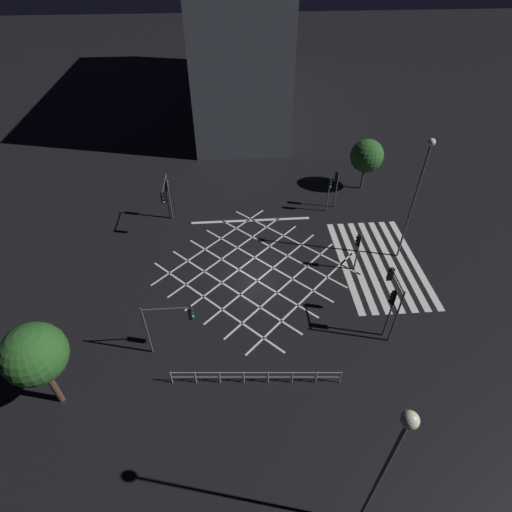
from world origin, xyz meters
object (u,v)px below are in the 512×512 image
at_px(traffic_light_median_south, 358,245).
at_px(traffic_light_sw_main, 393,291).
at_px(street_lamp_west, 391,456).
at_px(traffic_light_se_cross, 336,182).
at_px(traffic_light_ne_main, 166,196).
at_px(traffic_light_sw_cross, 391,305).
at_px(street_lamp_east, 420,182).
at_px(street_tree_far, 35,355).
at_px(traffic_light_nw_cross, 171,319).
at_px(traffic_light_ne_cross, 167,191).
at_px(street_tree_near, 367,156).
at_px(traffic_light_se_main, 329,188).

distance_m(traffic_light_median_south, traffic_light_sw_main, 5.52).
distance_m(traffic_light_sw_main, street_lamp_west, 12.16).
bearing_deg(traffic_light_se_cross, traffic_light_ne_main, 8.74).
bearing_deg(traffic_light_sw_cross, street_lamp_east, -115.93).
bearing_deg(traffic_light_ne_main, traffic_light_sw_main, 51.43).
bearing_deg(street_tree_far, traffic_light_sw_main, -78.95).
height_order(traffic_light_se_cross, traffic_light_sw_main, traffic_light_sw_main).
relative_size(traffic_light_nw_cross, street_lamp_east, 0.41).
distance_m(traffic_light_ne_main, traffic_light_nw_cross, 12.57).
bearing_deg(traffic_light_ne_cross, street_lamp_east, -19.70).
xyz_separation_m(traffic_light_se_cross, traffic_light_sw_cross, (-14.48, 0.10, 0.26)).
height_order(traffic_light_sw_cross, street_lamp_west, street_lamp_west).
height_order(traffic_light_sw_main, street_lamp_east, street_lamp_east).
relative_size(traffic_light_median_south, traffic_light_se_cross, 0.91).
relative_size(street_lamp_west, street_tree_near, 1.95).
relative_size(traffic_light_nw_cross, traffic_light_sw_main, 0.91).
relative_size(traffic_light_median_south, street_lamp_west, 0.34).
xyz_separation_m(traffic_light_se_main, traffic_light_ne_cross, (0.11, 13.67, 0.24)).
distance_m(traffic_light_nw_cross, street_lamp_west, 13.52).
bearing_deg(traffic_light_ne_cross, traffic_light_sw_cross, -44.08).
height_order(traffic_light_ne_cross, street_tree_near, street_tree_near).
bearing_deg(traffic_light_se_main, street_lamp_west, -8.68).
bearing_deg(street_lamp_west, street_lamp_east, -24.39).
xyz_separation_m(traffic_light_ne_main, street_tree_far, (-15.29, 4.64, 0.93)).
relative_size(traffic_light_se_main, street_lamp_east, 0.35).
bearing_deg(traffic_light_ne_main, street_lamp_west, 24.10).
bearing_deg(traffic_light_se_main, street_tree_far, -47.33).
xyz_separation_m(traffic_light_sw_main, street_lamp_east, (6.72, -3.32, 3.38)).
xyz_separation_m(traffic_light_nw_cross, traffic_light_sw_main, (0.92, -13.07, 0.26)).
bearing_deg(street_tree_near, traffic_light_ne_main, 106.33).
height_order(street_lamp_west, street_tree_near, street_lamp_west).
bearing_deg(traffic_light_median_south, traffic_light_se_main, -86.93).
bearing_deg(street_lamp_east, traffic_light_se_cross, 26.60).
bearing_deg(street_lamp_east, traffic_light_sw_main, 153.69).
xyz_separation_m(traffic_light_ne_main, traffic_light_se_main, (1.48, -13.55, -0.80)).
xyz_separation_m(traffic_light_se_cross, traffic_light_nw_cross, (-14.68, 12.87, 0.36)).
height_order(traffic_light_sw_main, traffic_light_ne_cross, traffic_light_sw_main).
relative_size(traffic_light_nw_cross, traffic_light_se_main, 1.16).
relative_size(traffic_light_sw_main, traffic_light_se_main, 1.27).
bearing_deg(traffic_light_ne_cross, traffic_light_se_main, -0.47).
bearing_deg(traffic_light_sw_main, street_tree_far, 101.05).
height_order(traffic_light_median_south, traffic_light_sw_cross, traffic_light_sw_cross).
bearing_deg(street_lamp_west, traffic_light_sw_cross, -23.22).
distance_m(traffic_light_sw_cross, street_tree_far, 19.13).
xyz_separation_m(traffic_light_sw_cross, traffic_light_sw_main, (0.72, -0.29, 0.36)).
bearing_deg(street_tree_far, street_lamp_west, -115.38).
distance_m(traffic_light_sw_main, traffic_light_ne_cross, 19.66).
bearing_deg(street_lamp_west, street_tree_near, -15.81).
height_order(traffic_light_ne_cross, street_lamp_east, street_lamp_east).
relative_size(traffic_light_median_south, traffic_light_sw_cross, 0.82).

